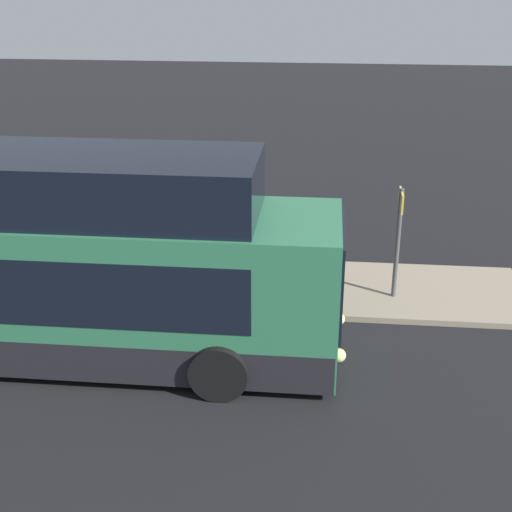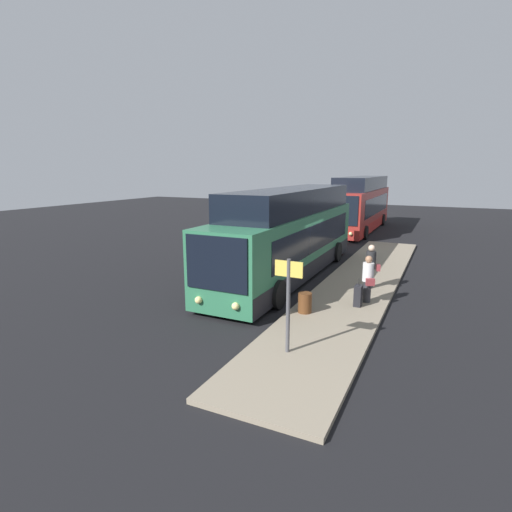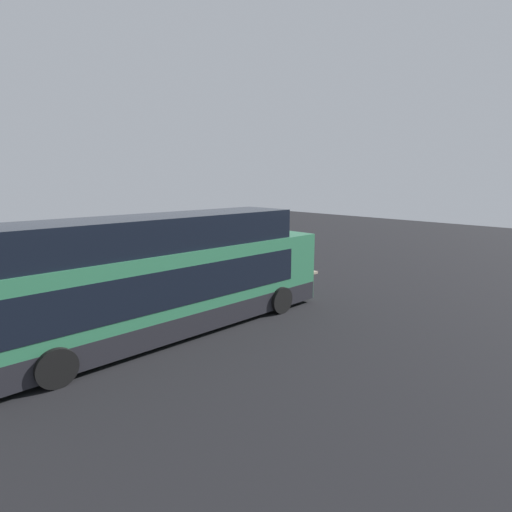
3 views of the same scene
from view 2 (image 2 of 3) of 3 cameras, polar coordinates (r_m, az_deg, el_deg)
The scene contains 9 objects.
ground at distance 17.61m, azimuth 4.87°, elevation -3.03°, with size 80.00×80.00×0.00m, color black.
platform at distance 16.81m, azimuth 14.55°, elevation -3.91°, with size 20.00×2.84×0.13m.
bus_lead at distance 17.55m, azimuth 4.87°, elevation 2.58°, with size 12.28×2.70×3.83m.
bus_second at distance 32.13m, azimuth 14.70°, elevation 6.86°, with size 12.12×2.74×4.09m.
passenger_boarding at distance 15.95m, azimuth 16.11°, elevation -1.23°, with size 0.46×0.61×1.70m.
passenger_waiting at distance 14.22m, azimuth 15.70°, elevation -2.99°, with size 0.64×0.54×1.64m.
suitcase at distance 13.90m, azimuth 14.38°, elevation -5.50°, with size 0.39×0.23×0.95m.
sign_post at distance 9.84m, azimuth 4.65°, elevation -5.54°, with size 0.10×0.71×2.40m.
trash_bin at distance 12.97m, azimuth 7.00°, elevation -6.64°, with size 0.44×0.44×0.65m.
Camera 2 is at (15.90, 5.99, 4.63)m, focal length 28.00 mm.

